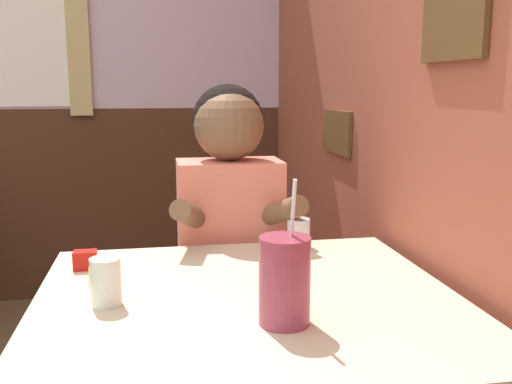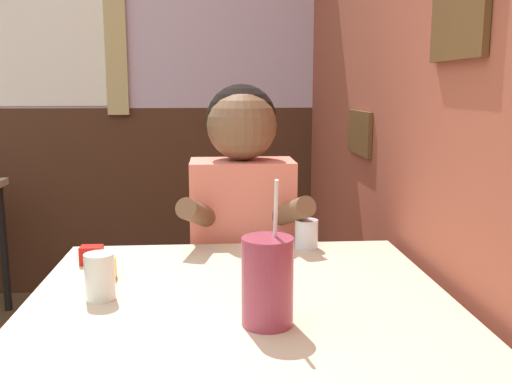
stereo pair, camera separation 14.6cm
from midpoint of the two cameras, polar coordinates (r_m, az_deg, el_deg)
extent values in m
cube|color=#9E4C38|center=(2.22, 14.05, 13.57)|extent=(0.06, 4.47, 2.70)
cube|color=brown|center=(1.48, 22.49, 17.07)|extent=(0.02, 0.29, 0.26)
cube|color=brown|center=(2.29, 12.12, 5.82)|extent=(0.02, 0.32, 0.17)
cube|color=#472819|center=(3.52, -15.91, -0.92)|extent=(5.74, 0.06, 1.10)
cube|color=white|center=(3.47, -19.73, 15.33)|extent=(0.72, 0.01, 0.87)
cube|color=tan|center=(3.38, -12.68, 15.83)|extent=(0.12, 0.02, 0.97)
cube|color=beige|center=(1.35, 1.58, -11.15)|extent=(0.98, 0.91, 0.04)
cylinder|color=black|center=(1.90, -14.04, -16.97)|extent=(0.04, 0.04, 0.70)
cylinder|color=black|center=(1.96, 13.93, -16.08)|extent=(0.04, 0.04, 0.70)
cylinder|color=black|center=(3.37, -22.79, -5.29)|extent=(0.04, 0.04, 0.70)
cube|color=#EA7F6B|center=(2.10, 0.78, -17.74)|extent=(0.31, 0.20, 0.45)
cube|color=#EA7F6B|center=(1.92, 0.82, -4.70)|extent=(0.34, 0.20, 0.53)
sphere|color=black|center=(1.88, 0.77, 7.25)|extent=(0.23, 0.23, 0.23)
sphere|color=brown|center=(1.86, 0.85, 6.68)|extent=(0.23, 0.23, 0.23)
cylinder|color=brown|center=(1.75, -3.22, -2.27)|extent=(0.14, 0.27, 0.15)
cylinder|color=brown|center=(1.77, 5.61, -2.13)|extent=(0.14, 0.27, 0.15)
cylinder|color=#99384C|center=(1.16, 4.80, -8.97)|extent=(0.11, 0.11, 0.18)
cylinder|color=white|center=(1.13, 5.70, -2.15)|extent=(0.01, 0.04, 0.14)
cylinder|color=silver|center=(1.73, 7.49, -4.21)|extent=(0.07, 0.07, 0.09)
cylinder|color=silver|center=(1.34, -12.33, -8.31)|extent=(0.07, 0.07, 0.11)
cube|color=#B7140F|center=(1.61, -13.64, -6.19)|extent=(0.06, 0.04, 0.05)
cube|color=yellow|center=(1.48, -12.32, -7.65)|extent=(0.06, 0.04, 0.05)
camera|label=1|loc=(0.07, -87.14, 0.52)|focal=40.00mm
camera|label=2|loc=(0.07, 92.86, -0.52)|focal=40.00mm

